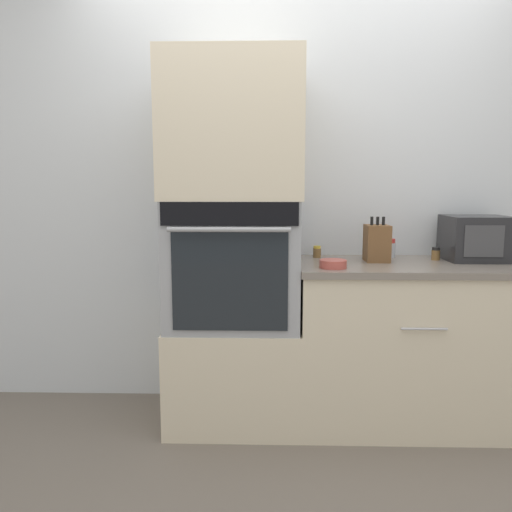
{
  "coord_description": "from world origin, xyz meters",
  "views": [
    {
      "loc": [
        -0.17,
        -2.35,
        1.29
      ],
      "look_at": [
        -0.23,
        0.21,
        0.93
      ],
      "focal_mm": 35.0,
      "sensor_mm": 36.0,
      "label": 1
    }
  ],
  "objects_px": {
    "bowl": "(333,264)",
    "condiment_jar_near": "(317,252)",
    "microwave": "(476,238)",
    "knife_block": "(377,243)",
    "condiment_jar_far": "(390,248)",
    "condiment_jar_mid": "(436,254)",
    "wall_oven": "(234,262)"
  },
  "relations": [
    {
      "from": "condiment_jar_near",
      "to": "condiment_jar_mid",
      "type": "bearing_deg",
      "value": -7.37
    },
    {
      "from": "wall_oven",
      "to": "condiment_jar_far",
      "type": "height_order",
      "value": "wall_oven"
    },
    {
      "from": "condiment_jar_far",
      "to": "bowl",
      "type": "bearing_deg",
      "value": -133.73
    },
    {
      "from": "knife_block",
      "to": "condiment_jar_mid",
      "type": "xyz_separation_m",
      "value": [
        0.34,
        0.06,
        -0.07
      ]
    },
    {
      "from": "bowl",
      "to": "condiment_jar_near",
      "type": "bearing_deg",
      "value": 96.98
    },
    {
      "from": "microwave",
      "to": "condiment_jar_mid",
      "type": "bearing_deg",
      "value": 179.48
    },
    {
      "from": "wall_oven",
      "to": "condiment_jar_near",
      "type": "relative_size",
      "value": 10.26
    },
    {
      "from": "condiment_jar_near",
      "to": "condiment_jar_mid",
      "type": "height_order",
      "value": "condiment_jar_mid"
    },
    {
      "from": "bowl",
      "to": "condiment_jar_mid",
      "type": "xyz_separation_m",
      "value": [
        0.6,
        0.28,
        0.01
      ]
    },
    {
      "from": "microwave",
      "to": "condiment_jar_mid",
      "type": "height_order",
      "value": "microwave"
    },
    {
      "from": "knife_block",
      "to": "condiment_jar_near",
      "type": "height_order",
      "value": "knife_block"
    },
    {
      "from": "bowl",
      "to": "condiment_jar_near",
      "type": "distance_m",
      "value": 0.37
    },
    {
      "from": "condiment_jar_near",
      "to": "condiment_jar_mid",
      "type": "relative_size",
      "value": 0.95
    },
    {
      "from": "bowl",
      "to": "condiment_jar_far",
      "type": "height_order",
      "value": "condiment_jar_far"
    },
    {
      "from": "wall_oven",
      "to": "condiment_jar_near",
      "type": "height_order",
      "value": "wall_oven"
    },
    {
      "from": "microwave",
      "to": "condiment_jar_far",
      "type": "xyz_separation_m",
      "value": [
        -0.44,
        0.11,
        -0.07
      ]
    },
    {
      "from": "microwave",
      "to": "knife_block",
      "type": "xyz_separation_m",
      "value": [
        -0.55,
        -0.06,
        -0.02
      ]
    },
    {
      "from": "wall_oven",
      "to": "knife_block",
      "type": "distance_m",
      "value": 0.78
    },
    {
      "from": "microwave",
      "to": "condiment_jar_near",
      "type": "relative_size",
      "value": 4.95
    },
    {
      "from": "condiment_jar_near",
      "to": "wall_oven",
      "type": "bearing_deg",
      "value": -157.32
    },
    {
      "from": "knife_block",
      "to": "condiment_jar_mid",
      "type": "distance_m",
      "value": 0.35
    },
    {
      "from": "wall_oven",
      "to": "bowl",
      "type": "relative_size",
      "value": 5.01
    },
    {
      "from": "microwave",
      "to": "bowl",
      "type": "xyz_separation_m",
      "value": [
        -0.82,
        -0.28,
        -0.1
      ]
    },
    {
      "from": "wall_oven",
      "to": "condiment_jar_near",
      "type": "distance_m",
      "value": 0.5
    },
    {
      "from": "condiment_jar_mid",
      "to": "microwave",
      "type": "bearing_deg",
      "value": -0.52
    },
    {
      "from": "microwave",
      "to": "bowl",
      "type": "height_order",
      "value": "microwave"
    },
    {
      "from": "microwave",
      "to": "condiment_jar_near",
      "type": "bearing_deg",
      "value": 174.32
    },
    {
      "from": "wall_oven",
      "to": "bowl",
      "type": "xyz_separation_m",
      "value": [
        0.51,
        -0.17,
        0.02
      ]
    },
    {
      "from": "condiment_jar_near",
      "to": "knife_block",
      "type": "bearing_deg",
      "value": -24.6
    },
    {
      "from": "condiment_jar_mid",
      "to": "condiment_jar_far",
      "type": "relative_size",
      "value": 0.67
    },
    {
      "from": "wall_oven",
      "to": "condiment_jar_far",
      "type": "relative_size",
      "value": 6.47
    },
    {
      "from": "condiment_jar_far",
      "to": "condiment_jar_mid",
      "type": "bearing_deg",
      "value": -26.05
    }
  ]
}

